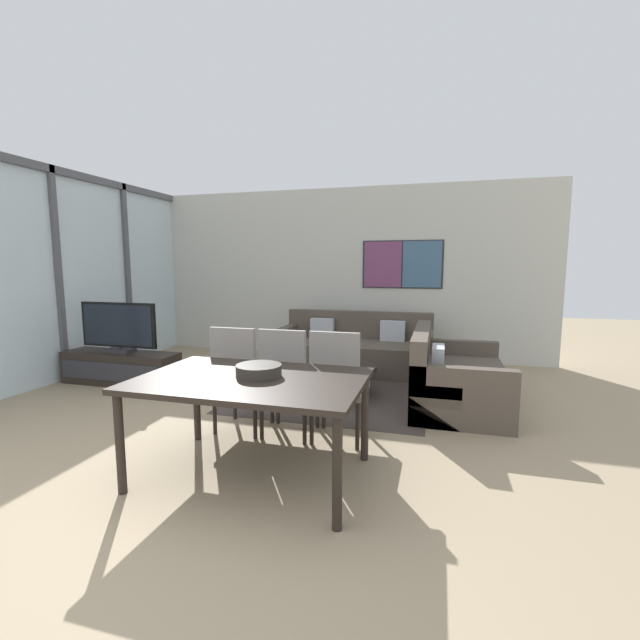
{
  "coord_description": "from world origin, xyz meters",
  "views": [
    {
      "loc": [
        1.78,
        -1.9,
        1.54
      ],
      "look_at": [
        0.55,
        2.51,
        0.95
      ],
      "focal_mm": 24.0,
      "sensor_mm": 36.0,
      "label": 1
    }
  ],
  "objects_px": {
    "television": "(119,328)",
    "coffee_table": "(333,372)",
    "sofa_main": "(355,351)",
    "dining_table": "(251,387)",
    "tv_console": "(121,368)",
    "dining_chair_left": "(239,374)",
    "fruit_bowl": "(259,370)",
    "sofa_side": "(450,381)",
    "dining_chair_right": "(337,381)",
    "dining_chair_centre": "(287,377)"
  },
  "relations": [
    {
      "from": "coffee_table",
      "to": "dining_chair_right",
      "type": "bearing_deg",
      "value": -74.57
    },
    {
      "from": "dining_chair_centre",
      "to": "fruit_bowl",
      "type": "bearing_deg",
      "value": -86.73
    },
    {
      "from": "dining_table",
      "to": "television",
      "type": "bearing_deg",
      "value": 146.19
    },
    {
      "from": "dining_chair_left",
      "to": "sofa_side",
      "type": "bearing_deg",
      "value": 35.46
    },
    {
      "from": "television",
      "to": "coffee_table",
      "type": "bearing_deg",
      "value": 5.76
    },
    {
      "from": "sofa_main",
      "to": "dining_chair_right",
      "type": "height_order",
      "value": "dining_chair_right"
    },
    {
      "from": "coffee_table",
      "to": "dining_table",
      "type": "distance_m",
      "value": 2.12
    },
    {
      "from": "television",
      "to": "dining_chair_right",
      "type": "bearing_deg",
      "value": -18.51
    },
    {
      "from": "sofa_main",
      "to": "dining_table",
      "type": "distance_m",
      "value": 3.46
    },
    {
      "from": "sofa_main",
      "to": "fruit_bowl",
      "type": "xyz_separation_m",
      "value": [
        -0.05,
        -3.38,
        0.52
      ]
    },
    {
      "from": "sofa_main",
      "to": "coffee_table",
      "type": "bearing_deg",
      "value": -90.0
    },
    {
      "from": "tv_console",
      "to": "television",
      "type": "xyz_separation_m",
      "value": [
        0.0,
        0.0,
        0.53
      ]
    },
    {
      "from": "dining_chair_centre",
      "to": "sofa_main",
      "type": "bearing_deg",
      "value": 88.04
    },
    {
      "from": "television",
      "to": "fruit_bowl",
      "type": "distance_m",
      "value": 3.25
    },
    {
      "from": "dining_table",
      "to": "sofa_side",
      "type": "bearing_deg",
      "value": 55.48
    },
    {
      "from": "dining_table",
      "to": "dining_chair_centre",
      "type": "xyz_separation_m",
      "value": [
        -0.0,
        0.74,
        -0.12
      ]
    },
    {
      "from": "tv_console",
      "to": "dining_table",
      "type": "bearing_deg",
      "value": -33.8
    },
    {
      "from": "television",
      "to": "sofa_main",
      "type": "height_order",
      "value": "television"
    },
    {
      "from": "tv_console",
      "to": "dining_chair_left",
      "type": "height_order",
      "value": "dining_chair_left"
    },
    {
      "from": "coffee_table",
      "to": "dining_chair_right",
      "type": "xyz_separation_m",
      "value": [
        0.37,
        -1.34,
        0.28
      ]
    },
    {
      "from": "television",
      "to": "dining_chair_left",
      "type": "height_order",
      "value": "television"
    },
    {
      "from": "dining_chair_right",
      "to": "sofa_main",
      "type": "bearing_deg",
      "value": 97.83
    },
    {
      "from": "sofa_main",
      "to": "dining_table",
      "type": "bearing_deg",
      "value": -91.54
    },
    {
      "from": "tv_console",
      "to": "dining_chair_centre",
      "type": "xyz_separation_m",
      "value": [
        2.69,
        -1.06,
        0.34
      ]
    },
    {
      "from": "dining_chair_centre",
      "to": "dining_chair_right",
      "type": "relative_size",
      "value": 1.0
    },
    {
      "from": "tv_console",
      "to": "fruit_bowl",
      "type": "relative_size",
      "value": 4.68
    },
    {
      "from": "sofa_main",
      "to": "fruit_bowl",
      "type": "relative_size",
      "value": 6.78
    },
    {
      "from": "dining_chair_right",
      "to": "dining_chair_centre",
      "type": "bearing_deg",
      "value": -178.97
    },
    {
      "from": "sofa_side",
      "to": "fruit_bowl",
      "type": "height_order",
      "value": "sofa_side"
    },
    {
      "from": "dining_chair_left",
      "to": "fruit_bowl",
      "type": "xyz_separation_m",
      "value": [
        0.5,
        -0.69,
        0.24
      ]
    },
    {
      "from": "dining_table",
      "to": "tv_console",
      "type": "bearing_deg",
      "value": 146.2
    },
    {
      "from": "coffee_table",
      "to": "sofa_main",
      "type": "bearing_deg",
      "value": 90.0
    },
    {
      "from": "television",
      "to": "coffee_table",
      "type": "xyz_separation_m",
      "value": [
        2.78,
        0.28,
        -0.47
      ]
    },
    {
      "from": "fruit_bowl",
      "to": "dining_chair_centre",
      "type": "bearing_deg",
      "value": 93.27
    },
    {
      "from": "dining_chair_left",
      "to": "fruit_bowl",
      "type": "relative_size",
      "value": 3.0
    },
    {
      "from": "dining_table",
      "to": "dining_chair_left",
      "type": "distance_m",
      "value": 0.87
    },
    {
      "from": "sofa_side",
      "to": "dining_table",
      "type": "xyz_separation_m",
      "value": [
        -1.43,
        -2.08,
        0.4
      ]
    },
    {
      "from": "dining_table",
      "to": "fruit_bowl",
      "type": "relative_size",
      "value": 4.89
    },
    {
      "from": "television",
      "to": "dining_chair_right",
      "type": "relative_size",
      "value": 1.11
    },
    {
      "from": "fruit_bowl",
      "to": "sofa_side",
      "type": "bearing_deg",
      "value": 55.61
    },
    {
      "from": "sofa_main",
      "to": "sofa_side",
      "type": "distance_m",
      "value": 1.9
    },
    {
      "from": "dining_table",
      "to": "sofa_main",
      "type": "bearing_deg",
      "value": 88.46
    },
    {
      "from": "television",
      "to": "sofa_main",
      "type": "distance_m",
      "value": 3.26
    },
    {
      "from": "sofa_main",
      "to": "dining_chair_centre",
      "type": "height_order",
      "value": "dining_chair_centre"
    },
    {
      "from": "sofa_main",
      "to": "fruit_bowl",
      "type": "distance_m",
      "value": 3.42
    },
    {
      "from": "dining_table",
      "to": "fruit_bowl",
      "type": "height_order",
      "value": "fruit_bowl"
    },
    {
      "from": "sofa_side",
      "to": "dining_chair_left",
      "type": "relative_size",
      "value": 1.65
    },
    {
      "from": "coffee_table",
      "to": "dining_chair_left",
      "type": "bearing_deg",
      "value": -112.27
    },
    {
      "from": "coffee_table",
      "to": "fruit_bowl",
      "type": "relative_size",
      "value": 3.13
    },
    {
      "from": "tv_console",
      "to": "fruit_bowl",
      "type": "bearing_deg",
      "value": -32.72
    }
  ]
}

